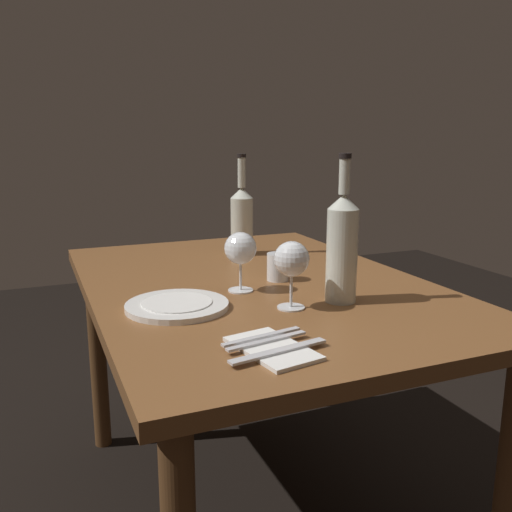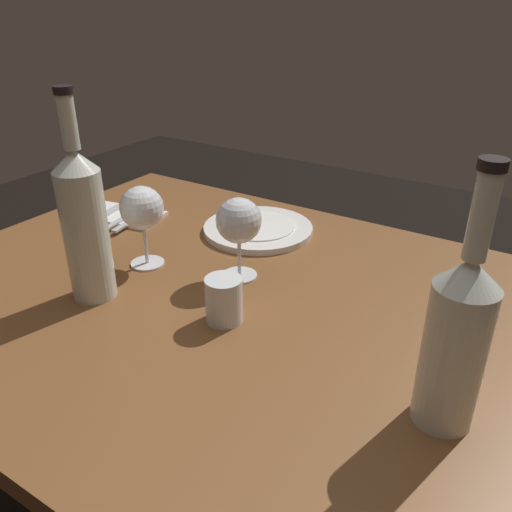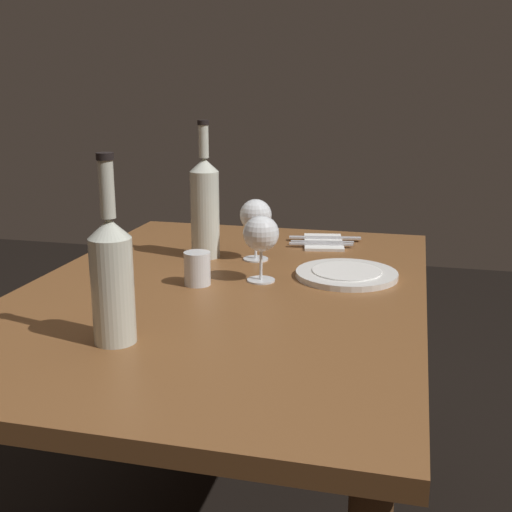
{
  "view_description": "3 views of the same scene",
  "coord_description": "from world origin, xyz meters",
  "px_view_note": "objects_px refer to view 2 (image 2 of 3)",
  "views": [
    {
      "loc": [
        1.38,
        -0.57,
        1.15
      ],
      "look_at": [
        -0.02,
        0.01,
        0.81
      ],
      "focal_mm": 38.85,
      "sensor_mm": 36.0,
      "label": 1
    },
    {
      "loc": [
        -0.42,
        0.65,
        1.23
      ],
      "look_at": [
        -0.0,
        -0.01,
        0.83
      ],
      "focal_mm": 36.93,
      "sensor_mm": 36.0,
      "label": 2
    },
    {
      "loc": [
        -1.34,
        -0.41,
        1.19
      ],
      "look_at": [
        0.02,
        -0.07,
        0.81
      ],
      "focal_mm": 45.51,
      "sensor_mm": 36.0,
      "label": 3
    }
  ],
  "objects_px": {
    "water_tumbler": "(224,302)",
    "fork_inner": "(129,215)",
    "wine_glass_right": "(239,222)",
    "fork_outer": "(137,217)",
    "wine_glass_left": "(142,210)",
    "dinner_plate": "(258,229)",
    "wine_bottle_second": "(84,223)",
    "wine_bottle": "(457,338)",
    "table_knife": "(113,210)",
    "folded_napkin": "(122,215)"
  },
  "relations": [
    {
      "from": "fork_outer",
      "to": "water_tumbler",
      "type": "bearing_deg",
      "value": 151.45
    },
    {
      "from": "wine_glass_left",
      "to": "dinner_plate",
      "type": "distance_m",
      "value": 0.29
    },
    {
      "from": "folded_napkin",
      "to": "wine_bottle_second",
      "type": "bearing_deg",
      "value": 128.21
    },
    {
      "from": "water_tumbler",
      "to": "table_knife",
      "type": "bearing_deg",
      "value": -24.52
    },
    {
      "from": "wine_glass_left",
      "to": "fork_outer",
      "type": "xyz_separation_m",
      "value": [
        0.17,
        -0.15,
        -0.11
      ]
    },
    {
      "from": "fork_outer",
      "to": "dinner_plate",
      "type": "bearing_deg",
      "value": -159.43
    },
    {
      "from": "water_tumbler",
      "to": "wine_glass_left",
      "type": "bearing_deg",
      "value": -17.67
    },
    {
      "from": "wine_bottle_second",
      "to": "dinner_plate",
      "type": "height_order",
      "value": "wine_bottle_second"
    },
    {
      "from": "fork_outer",
      "to": "table_knife",
      "type": "height_order",
      "value": "same"
    },
    {
      "from": "wine_glass_left",
      "to": "wine_glass_right",
      "type": "xyz_separation_m",
      "value": [
        -0.18,
        -0.06,
        -0.0
      ]
    },
    {
      "from": "wine_bottle",
      "to": "water_tumbler",
      "type": "relative_size",
      "value": 4.39
    },
    {
      "from": "wine_glass_right",
      "to": "folded_napkin",
      "type": "xyz_separation_m",
      "value": [
        0.4,
        -0.09,
        -0.11
      ]
    },
    {
      "from": "wine_bottle",
      "to": "fork_inner",
      "type": "bearing_deg",
      "value": -17.83
    },
    {
      "from": "dinner_plate",
      "to": "fork_inner",
      "type": "height_order",
      "value": "dinner_plate"
    },
    {
      "from": "folded_napkin",
      "to": "fork_inner",
      "type": "height_order",
      "value": "fork_inner"
    },
    {
      "from": "wine_glass_right",
      "to": "fork_outer",
      "type": "xyz_separation_m",
      "value": [
        0.35,
        -0.09,
        -0.1
      ]
    },
    {
      "from": "table_knife",
      "to": "water_tumbler",
      "type": "bearing_deg",
      "value": 155.48
    },
    {
      "from": "fork_inner",
      "to": "fork_outer",
      "type": "bearing_deg",
      "value": 180.0
    },
    {
      "from": "folded_napkin",
      "to": "fork_inner",
      "type": "xyz_separation_m",
      "value": [
        -0.02,
        -0.0,
        0.01
      ]
    },
    {
      "from": "wine_glass_right",
      "to": "table_knife",
      "type": "xyz_separation_m",
      "value": [
        0.43,
        -0.09,
        -0.1
      ]
    },
    {
      "from": "water_tumbler",
      "to": "dinner_plate",
      "type": "height_order",
      "value": "water_tumbler"
    },
    {
      "from": "wine_glass_left",
      "to": "wine_bottle_second",
      "type": "bearing_deg",
      "value": 91.4
    },
    {
      "from": "wine_glass_left",
      "to": "fork_inner",
      "type": "xyz_separation_m",
      "value": [
        0.2,
        -0.15,
        -0.11
      ]
    },
    {
      "from": "wine_glass_left",
      "to": "fork_inner",
      "type": "distance_m",
      "value": 0.27
    },
    {
      "from": "water_tumbler",
      "to": "fork_inner",
      "type": "distance_m",
      "value": 0.49
    },
    {
      "from": "wine_glass_right",
      "to": "folded_napkin",
      "type": "height_order",
      "value": "wine_glass_right"
    },
    {
      "from": "wine_glass_right",
      "to": "fork_outer",
      "type": "relative_size",
      "value": 0.87
    },
    {
      "from": "wine_glass_right",
      "to": "wine_bottle_second",
      "type": "height_order",
      "value": "wine_bottle_second"
    },
    {
      "from": "wine_bottle",
      "to": "fork_inner",
      "type": "height_order",
      "value": "wine_bottle"
    },
    {
      "from": "wine_bottle_second",
      "to": "folded_napkin",
      "type": "distance_m",
      "value": 0.39
    },
    {
      "from": "wine_bottle_second",
      "to": "dinner_plate",
      "type": "relative_size",
      "value": 1.47
    },
    {
      "from": "wine_glass_left",
      "to": "wine_glass_right",
      "type": "relative_size",
      "value": 1.03
    },
    {
      "from": "wine_bottle_second",
      "to": "folded_napkin",
      "type": "bearing_deg",
      "value": -51.79
    },
    {
      "from": "fork_inner",
      "to": "wine_glass_right",
      "type": "bearing_deg",
      "value": 166.58
    },
    {
      "from": "water_tumbler",
      "to": "wine_bottle_second",
      "type": "bearing_deg",
      "value": 13.81
    },
    {
      "from": "folded_napkin",
      "to": "table_knife",
      "type": "bearing_deg",
      "value": 0.0
    },
    {
      "from": "fork_outer",
      "to": "table_knife",
      "type": "xyz_separation_m",
      "value": [
        0.08,
        0.0,
        0.0
      ]
    },
    {
      "from": "dinner_plate",
      "to": "fork_inner",
      "type": "distance_m",
      "value": 0.31
    },
    {
      "from": "wine_bottle",
      "to": "water_tumbler",
      "type": "height_order",
      "value": "wine_bottle"
    },
    {
      "from": "wine_bottle",
      "to": "fork_outer",
      "type": "distance_m",
      "value": 0.82
    },
    {
      "from": "wine_glass_left",
      "to": "wine_glass_right",
      "type": "bearing_deg",
      "value": -162.31
    },
    {
      "from": "folded_napkin",
      "to": "fork_outer",
      "type": "xyz_separation_m",
      "value": [
        -0.05,
        -0.0,
        0.01
      ]
    },
    {
      "from": "wine_glass_left",
      "to": "folded_napkin",
      "type": "height_order",
      "value": "wine_glass_left"
    },
    {
      "from": "wine_glass_left",
      "to": "wine_bottle",
      "type": "distance_m",
      "value": 0.61
    },
    {
      "from": "wine_bottle_second",
      "to": "table_knife",
      "type": "xyz_separation_m",
      "value": [
        0.25,
        -0.28,
        -0.13
      ]
    },
    {
      "from": "wine_bottle_second",
      "to": "fork_inner",
      "type": "xyz_separation_m",
      "value": [
        0.2,
        -0.28,
        -0.13
      ]
    },
    {
      "from": "wine_bottle",
      "to": "wine_glass_right",
      "type": "bearing_deg",
      "value": -21.58
    },
    {
      "from": "wine_bottle_second",
      "to": "dinner_plate",
      "type": "bearing_deg",
      "value": -104.15
    },
    {
      "from": "wine_glass_right",
      "to": "wine_bottle",
      "type": "distance_m",
      "value": 0.46
    },
    {
      "from": "wine_glass_left",
      "to": "table_knife",
      "type": "xyz_separation_m",
      "value": [
        0.25,
        -0.15,
        -0.11
      ]
    }
  ]
}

